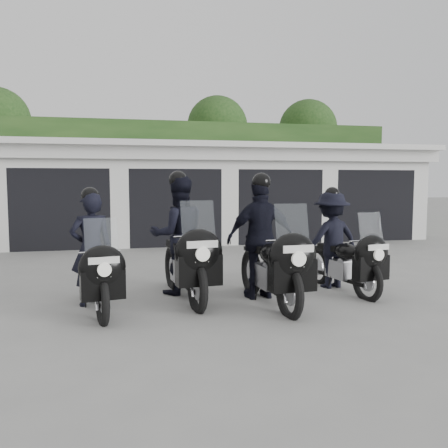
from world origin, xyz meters
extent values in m
plane|color=gray|center=(0.00, 0.00, 0.00)|extent=(80.00, 80.00, 0.00)
cube|color=silver|center=(0.00, 8.50, 1.40)|extent=(16.00, 6.00, 2.80)
cube|color=silver|center=(0.00, 8.30, 2.88)|extent=(16.40, 6.80, 0.16)
cube|color=silver|center=(0.00, 5.25, 2.65)|extent=(16.40, 0.12, 0.40)
cube|color=black|center=(0.00, 5.48, 0.12)|extent=(16.00, 0.06, 0.24)
cube|color=black|center=(-3.10, 6.70, 1.10)|extent=(2.60, 2.60, 2.20)
cube|color=silver|center=(-3.10, 5.65, 2.50)|extent=(2.60, 0.50, 0.60)
cube|color=silver|center=(-1.55, 5.65, 1.40)|extent=(0.50, 0.50, 2.80)
cube|color=black|center=(0.00, 6.70, 1.10)|extent=(2.60, 2.60, 2.20)
cube|color=silver|center=(0.00, 5.65, 2.50)|extent=(2.60, 0.50, 0.60)
cube|color=silver|center=(1.55, 5.65, 1.40)|extent=(0.50, 0.50, 2.80)
cube|color=black|center=(3.10, 6.70, 1.10)|extent=(2.60, 2.60, 2.20)
cube|color=silver|center=(3.10, 5.65, 2.50)|extent=(2.60, 0.50, 0.60)
cube|color=silver|center=(4.65, 5.65, 1.40)|extent=(0.50, 0.50, 2.80)
cube|color=black|center=(6.20, 6.70, 1.10)|extent=(2.60, 2.60, 2.20)
cube|color=silver|center=(6.20, 5.65, 2.50)|extent=(2.60, 0.50, 0.60)
cube|color=silver|center=(7.75, 5.65, 1.40)|extent=(0.50, 0.50, 2.80)
cube|color=#193513|center=(0.00, 12.50, 2.15)|extent=(20.00, 2.00, 4.30)
sphere|color=#193513|center=(3.00, 14.00, 4.40)|extent=(2.80, 2.80, 2.80)
cylinder|color=black|center=(3.00, 14.00, 1.65)|extent=(0.24, 0.24, 3.30)
sphere|color=#193513|center=(7.50, 14.00, 4.40)|extent=(2.80, 2.80, 2.80)
cylinder|color=black|center=(7.50, 14.00, 1.65)|extent=(0.24, 0.24, 3.30)
torus|color=black|center=(-1.84, -1.56, 0.30)|extent=(0.23, 0.71, 0.70)
torus|color=black|center=(-2.08, -0.19, 0.30)|extent=(0.23, 0.71, 0.70)
cube|color=#A1A1A6|center=(-1.97, -0.85, 0.37)|extent=(0.34, 0.57, 0.31)
cube|color=black|center=(-1.96, -0.87, 0.21)|extent=(0.29, 1.25, 0.06)
ellipsoid|color=black|center=(-1.94, -1.02, 0.69)|extent=(0.40, 0.60, 0.28)
cube|color=black|center=(-2.01, -0.61, 0.71)|extent=(0.34, 0.57, 0.10)
ellipsoid|color=black|center=(-1.83, -1.63, 0.75)|extent=(0.65, 0.42, 0.58)
cube|color=black|center=(-1.83, -1.63, 0.53)|extent=(0.59, 0.31, 0.39)
cube|color=#B2BFC6|center=(-1.83, -1.60, 1.14)|extent=(0.44, 0.18, 0.49)
cylinder|color=silver|center=(-1.86, -1.44, 0.93)|extent=(0.54, 0.12, 0.03)
cube|color=silver|center=(-1.80, -1.79, 0.87)|extent=(0.38, 0.08, 0.09)
cube|color=silver|center=(-1.80, -1.77, 0.69)|extent=(0.17, 0.04, 0.10)
imported|color=black|center=(-2.01, -0.59, 0.85)|extent=(0.68, 0.51, 1.69)
sphere|color=black|center=(-2.01, -0.59, 1.64)|extent=(0.26, 0.26, 0.26)
torus|color=black|center=(-0.53, -1.23, 0.34)|extent=(0.21, 0.81, 0.81)
torus|color=black|center=(-0.70, 0.35, 0.34)|extent=(0.21, 0.81, 0.81)
cube|color=#A1A1A6|center=(-0.62, -0.42, 0.42)|extent=(0.35, 0.63, 0.35)
cube|color=black|center=(-0.61, -0.44, 0.24)|extent=(0.24, 1.44, 0.07)
ellipsoid|color=black|center=(-0.60, -0.60, 0.79)|extent=(0.42, 0.67, 0.32)
cube|color=black|center=(-0.65, -0.13, 0.82)|extent=(0.35, 0.63, 0.11)
ellipsoid|color=black|center=(-0.52, -1.32, 0.86)|extent=(0.73, 0.44, 0.66)
cube|color=black|center=(-0.52, -1.32, 0.61)|extent=(0.66, 0.31, 0.44)
cube|color=#B2BFC6|center=(-0.52, -1.28, 1.30)|extent=(0.50, 0.18, 0.56)
cylinder|color=silver|center=(-0.54, -1.10, 1.06)|extent=(0.62, 0.10, 0.03)
cube|color=silver|center=(-0.50, -1.50, 0.99)|extent=(0.44, 0.06, 0.10)
cube|color=silver|center=(-0.50, -1.47, 0.79)|extent=(0.20, 0.04, 0.11)
imported|color=black|center=(-0.65, -0.11, 0.97)|extent=(1.02, 0.83, 1.94)
sphere|color=black|center=(-0.65, -0.11, 1.88)|extent=(0.30, 0.30, 0.30)
torus|color=black|center=(0.65, -1.82, 0.34)|extent=(0.17, 0.80, 0.79)
torus|color=black|center=(0.55, -0.26, 0.34)|extent=(0.17, 0.80, 0.79)
cube|color=#A1A1A6|center=(0.60, -1.02, 0.41)|extent=(0.32, 0.61, 0.35)
cube|color=black|center=(0.60, -1.04, 0.24)|extent=(0.17, 1.41, 0.07)
ellipsoid|color=black|center=(0.61, -1.20, 0.78)|extent=(0.39, 0.64, 0.31)
cube|color=black|center=(0.58, -0.74, 0.80)|extent=(0.32, 0.61, 0.11)
ellipsoid|color=black|center=(0.66, -1.90, 0.85)|extent=(0.70, 0.40, 0.65)
cube|color=black|center=(0.66, -1.90, 0.60)|extent=(0.64, 0.28, 0.43)
cube|color=#B2BFC6|center=(0.65, -1.87, 1.28)|extent=(0.48, 0.16, 0.55)
cylinder|color=silver|center=(0.64, -1.69, 1.04)|extent=(0.61, 0.07, 0.03)
cube|color=silver|center=(0.67, -2.09, 0.98)|extent=(0.43, 0.04, 0.10)
cube|color=silver|center=(0.67, -2.06, 0.78)|extent=(0.20, 0.03, 0.11)
imported|color=black|center=(0.58, -0.71, 0.95)|extent=(1.15, 0.70, 1.90)
sphere|color=black|center=(0.58, -0.71, 1.84)|extent=(0.29, 0.29, 0.29)
torus|color=black|center=(2.17, -1.21, 0.30)|extent=(0.22, 0.71, 0.70)
torus|color=black|center=(1.94, 0.15, 0.30)|extent=(0.22, 0.71, 0.70)
cube|color=#A1A1A6|center=(2.05, -0.51, 0.36)|extent=(0.33, 0.56, 0.31)
cube|color=black|center=(2.06, -0.53, 0.21)|extent=(0.28, 1.24, 0.06)
ellipsoid|color=black|center=(2.08, -0.67, 0.69)|extent=(0.40, 0.60, 0.28)
cube|color=black|center=(2.01, -0.26, 0.71)|extent=(0.33, 0.56, 0.10)
ellipsoid|color=black|center=(2.18, -1.28, 0.75)|extent=(0.65, 0.41, 0.57)
cube|color=black|center=(2.18, -1.28, 0.53)|extent=(0.58, 0.30, 0.38)
cube|color=#B2BFC6|center=(2.18, -1.26, 1.13)|extent=(0.43, 0.18, 0.49)
cylinder|color=silver|center=(2.15, -1.09, 0.92)|extent=(0.53, 0.12, 0.03)
cube|color=silver|center=(2.21, -1.44, 0.86)|extent=(0.38, 0.08, 0.09)
cube|color=silver|center=(2.21, -1.42, 0.69)|extent=(0.17, 0.04, 0.10)
imported|color=black|center=(2.01, -0.24, 0.84)|extent=(1.16, 0.73, 1.68)
sphere|color=black|center=(2.01, -0.24, 1.63)|extent=(0.26, 0.26, 0.26)
camera|label=1|loc=(-1.63, -7.83, 1.85)|focal=38.00mm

